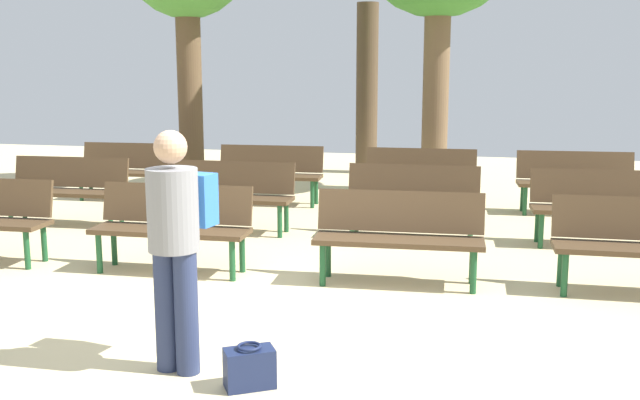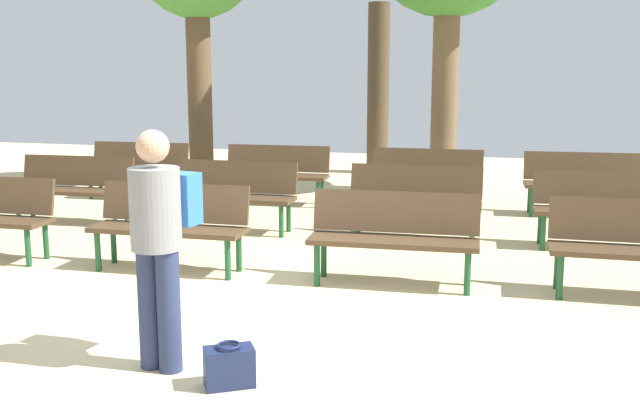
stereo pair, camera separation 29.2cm
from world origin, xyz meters
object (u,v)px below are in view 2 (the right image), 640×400
object	(u,v)px
tree_0	(378,89)
visitor_with_backpack	(160,235)
bench_r1_c0	(74,185)
bench_r1_c2	(414,197)
bench_r1_c3	(606,205)
bench_r1_c1	(233,191)
bench_r2_c1	(276,170)
bench_r2_c2	(427,175)
bench_r0_c2	(394,232)
handbag	(229,366)
bench_r2_c0	(138,167)
bench_r2_c3	(583,180)
bench_r0_c1	(170,221)

from	to	relation	value
tree_0	visitor_with_backpack	xyz separation A→B (m)	(0.32, -9.71, -0.69)
visitor_with_backpack	bench_r1_c0	bearing A→B (deg)	-39.98
bench_r1_c2	bench_r1_c3	bearing A→B (deg)	-0.10
bench_r1_c1	bench_r2_c1	xyz separation A→B (m)	(-0.07, 1.92, 0.00)
bench_r1_c2	bench_r2_c2	distance (m)	1.86
bench_r1_c0	bench_r0_c2	bearing A→B (deg)	-23.46
bench_r2_c1	handbag	world-z (taller)	bench_r2_c1
bench_r2_c0	bench_r2_c3	xyz separation A→B (m)	(6.67, 0.36, 0.00)
bench_r1_c0	handbag	world-z (taller)	bench_r1_c0
bench_r1_c0	bench_r2_c2	world-z (taller)	same
bench_r0_c1	bench_r2_c0	world-z (taller)	same
bench_r1_c0	bench_r1_c3	bearing A→B (deg)	-0.56
bench_r2_c1	visitor_with_backpack	size ratio (longest dim) A/B	0.98
bench_r0_c2	bench_r1_c2	size ratio (longest dim) A/B	1.01
bench_r1_c2	tree_0	bearing A→B (deg)	103.78
bench_r1_c3	bench_r2_c2	bearing A→B (deg)	137.42
bench_r1_c1	bench_r2_c0	xyz separation A→B (m)	(-2.31, 1.77, 0.00)
bench_r1_c1	bench_r2_c2	world-z (taller)	same
bench_r0_c2	bench_r2_c2	size ratio (longest dim) A/B	1.00
bench_r1_c1	tree_0	xyz separation A→B (m)	(0.81, 5.54, 1.12)
bench_r1_c3	bench_r2_c1	xyz separation A→B (m)	(-4.52, 1.70, 0.00)
bench_r1_c0	handbag	xyz separation A→B (m)	(3.93, -4.28, -0.37)
bench_r1_c0	handbag	size ratio (longest dim) A/B	4.42
bench_r0_c1	bench_r1_c0	world-z (taller)	same
handbag	bench_r1_c1	bearing A→B (deg)	111.24
visitor_with_backpack	bench_r2_c1	bearing A→B (deg)	-68.32
handbag	bench_r1_c2	bearing A→B (deg)	82.62
bench_r0_c1	bench_r2_c0	xyz separation A→B (m)	(-2.37, 3.64, 0.00)
bench_r0_c1	bench_r1_c3	xyz separation A→B (m)	(4.39, 2.09, 0.00)
bench_r2_c3	bench_r0_c1	bearing A→B (deg)	-140.94
bench_r1_c3	bench_r1_c0	bearing A→B (deg)	178.53
bench_r2_c1	bench_r1_c3	bearing A→B (deg)	-23.62
bench_r0_c1	visitor_with_backpack	bearing A→B (deg)	-66.50
bench_r2_c1	visitor_with_backpack	distance (m)	6.21
bench_r1_c0	bench_r0_c1	bearing A→B (deg)	-41.08
bench_r1_c3	tree_0	world-z (taller)	tree_0
bench_r0_c1	bench_r1_c2	bearing A→B (deg)	41.07
bench_r2_c1	handbag	size ratio (longest dim) A/B	4.42
bench_r0_c1	bench_r1_c2	size ratio (longest dim) A/B	1.00
bench_r1_c3	tree_0	xyz separation A→B (m)	(-3.64, 5.32, 1.12)
bench_r0_c2	bench_r1_c3	world-z (taller)	same
bench_r0_c2	bench_r1_c2	distance (m)	1.95
bench_r1_c1	visitor_with_backpack	world-z (taller)	visitor_with_backpack
bench_r2_c3	bench_r1_c2	bearing A→B (deg)	-140.64
bench_r1_c3	bench_r2_c0	bearing A→B (deg)	163.18
bench_r0_c2	handbag	distance (m)	2.67
bench_r1_c3	bench_r2_c3	size ratio (longest dim) A/B	1.00
bench_r1_c3	bench_r2_c3	bearing A→B (deg)	88.95
bench_r2_c3	bench_r2_c0	bearing A→B (deg)	179.17
bench_r0_c1	bench_r1_c3	distance (m)	4.86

